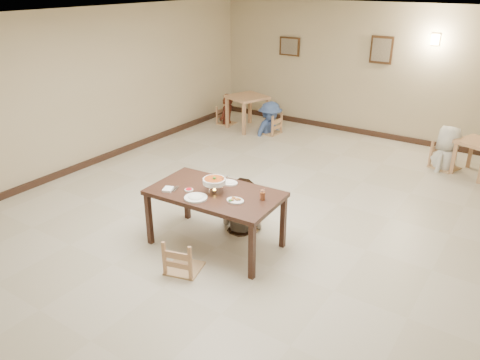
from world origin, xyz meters
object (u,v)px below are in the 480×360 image
Objects in this scene: bg_chair_ll at (226,107)px; bg_diner_a at (226,94)px; main_table at (215,197)px; bg_table_left at (247,102)px; bg_diner_b at (271,102)px; main_diner at (242,178)px; bg_chair_rl at (449,144)px; curry_warmer at (214,181)px; bg_chair_lr at (270,114)px; chair_far at (247,199)px; drink_glass at (262,195)px; bg_diner_c at (452,126)px; chair_near at (183,239)px; bg_table_right at (478,148)px.

bg_diner_a reaches higher than bg_chair_ll.
bg_table_left is (-2.63, 4.84, -0.06)m from main_table.
main_table is at bearing -151.69° from bg_diner_b.
main_table is 1.13× the size of main_diner.
bg_diner_b is at bearing 110.18° from bg_chair_rl.
bg_diner_b is (-1.97, 4.85, -0.22)m from curry_warmer.
bg_chair_ll is 0.35m from bg_diner_a.
bg_chair_lr reaches higher than main_table.
bg_chair_ll is (-3.34, 4.18, -0.01)m from chair_far.
drink_glass is at bearing 155.46° from main_diner.
bg_diner_c is (2.01, 4.13, 0.42)m from chair_far.
main_diner is at bearing -123.94° from chair_far.
main_diner is (-0.02, -0.09, 0.37)m from chair_far.
bg_diner_b reaches higher than bg_chair_ll.
chair_far is at bearing -14.12° from bg_diner_c.
chair_near is 0.58× the size of bg_diner_a.
bg_diner_a is 0.91× the size of bg_diner_c.
bg_chair_rl is at bearing 63.96° from main_table.
curry_warmer is at bearing -148.46° from bg_chair_ll.
bg_chair_rl is 0.64× the size of bg_diner_a.
bg_chair_rl is at bearing -83.51° from bg_diner_b.
bg_diner_c is (2.04, 4.87, -0.13)m from curry_warmer.
chair_near is at bearing -8.28° from bg_diner_c.
bg_chair_ll is at bearing -39.61° from main_diner.
main_table is at bearing -11.16° from bg_diner_c.
chair_near is at bearing 179.82° from bg_chair_rl.
bg_chair_lr is at bearing 0.00° from bg_diner_b.
bg_diner_a is (-0.67, 0.06, 0.09)m from bg_table_left.
chair_far reaches higher than bg_chair_ll.
bg_chair_rl reaches higher than main_table.
curry_warmer reaches higher than chair_far.
drink_glass is (0.64, 0.87, 0.45)m from chair_near.
bg_chair_lr is (1.33, -0.06, 0.04)m from bg_chair_ll.
bg_diner_b is (0.00, 0.00, 0.31)m from bg_chair_lr.
main_diner reaches higher than drink_glass.
curry_warmer reaches higher than bg_table_right.
bg_chair_rl is at bearing -125.83° from chair_near.
chair_near reaches higher than bg_table_right.
bg_table_right is 1.02× the size of bg_chair_ll.
drink_glass is at bearing 27.79° from bg_diner_a.
drink_glass is 0.16× the size of bg_table_right.
bg_diner_a reaches higher than bg_chair_lr.
bg_table_right is at bearing -0.52° from bg_table_left.
main_table is at bearing -148.41° from bg_chair_ll.
bg_diner_a is at bearing -75.24° from chair_near.
drink_glass is at bearing -142.29° from chair_near.
bg_table_left is (-2.64, 4.86, -0.31)m from curry_warmer.
main_table is 5.51m from bg_table_left.
main_table is at bearing 27.17° from bg_chair_lr.
main_diner reaches higher than curry_warmer.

